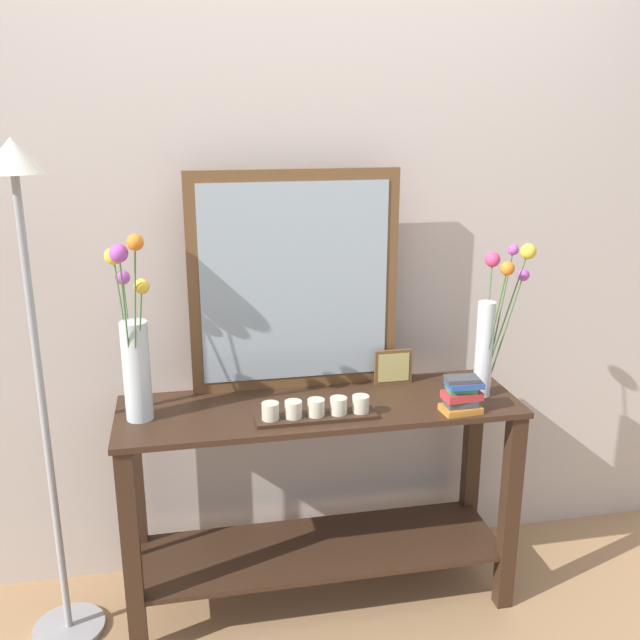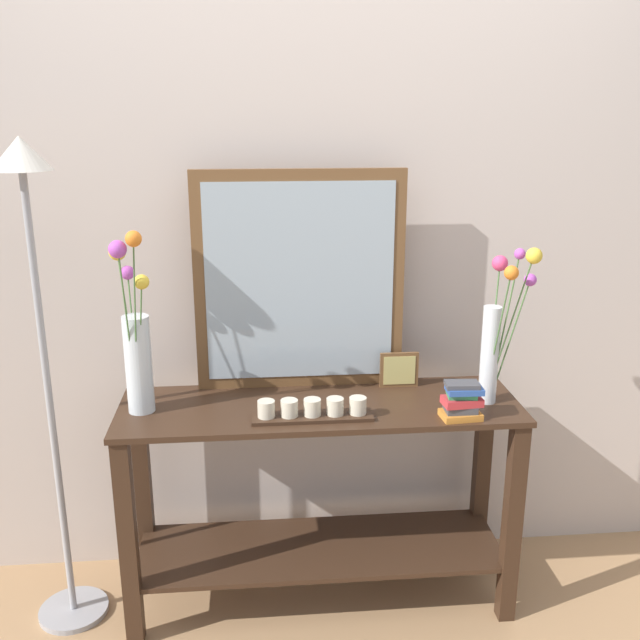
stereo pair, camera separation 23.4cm
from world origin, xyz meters
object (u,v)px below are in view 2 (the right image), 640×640
(mirror_leaning, at_px, (300,282))
(tall_vase_left, at_px, (136,343))
(book_stack, at_px, (462,401))
(floor_lamp, at_px, (39,312))
(picture_frame_small, at_px, (399,370))
(console_table, at_px, (320,482))
(vase_right, at_px, (497,330))
(candle_tray, at_px, (312,410))

(mirror_leaning, distance_m, tall_vase_left, 0.59)
(book_stack, bearing_deg, floor_lamp, 174.06)
(picture_frame_small, bearing_deg, mirror_leaning, 172.24)
(book_stack, bearing_deg, console_table, 161.32)
(mirror_leaning, height_order, tall_vase_left, mirror_leaning)
(mirror_leaning, distance_m, book_stack, 0.68)
(vase_right, relative_size, candle_tray, 1.40)
(vase_right, xyz_separation_m, book_stack, (-0.14, -0.11, -0.20))
(picture_frame_small, height_order, book_stack, picture_frame_small)
(picture_frame_small, distance_m, floor_lamp, 1.22)
(book_stack, bearing_deg, vase_right, 38.19)
(vase_right, relative_size, picture_frame_small, 3.96)
(book_stack, distance_m, floor_lamp, 1.37)
(tall_vase_left, height_order, book_stack, tall_vase_left)
(tall_vase_left, xyz_separation_m, floor_lamp, (-0.29, -0.00, 0.11))
(vase_right, height_order, picture_frame_small, vase_right)
(console_table, height_order, floor_lamp, floor_lamp)
(console_table, distance_m, floor_lamp, 1.10)
(tall_vase_left, distance_m, picture_frame_small, 0.92)
(mirror_leaning, distance_m, picture_frame_small, 0.48)
(mirror_leaning, bearing_deg, console_table, -73.09)
(picture_frame_small, bearing_deg, floor_lamp, -173.11)
(vase_right, bearing_deg, book_stack, -141.81)
(vase_right, distance_m, book_stack, 0.27)
(console_table, xyz_separation_m, mirror_leaning, (-0.05, 0.18, 0.68))
(vase_right, height_order, floor_lamp, floor_lamp)
(tall_vase_left, xyz_separation_m, vase_right, (1.18, -0.03, 0.02))
(candle_tray, height_order, picture_frame_small, picture_frame_small)
(console_table, xyz_separation_m, candle_tray, (-0.04, -0.11, 0.33))
(mirror_leaning, xyz_separation_m, tall_vase_left, (-0.54, -0.19, -0.15))
(console_table, xyz_separation_m, vase_right, (0.59, -0.04, 0.56))
(tall_vase_left, height_order, candle_tray, tall_vase_left)
(tall_vase_left, distance_m, book_stack, 1.06)
(candle_tray, height_order, floor_lamp, floor_lamp)
(candle_tray, relative_size, floor_lamp, 0.24)
(tall_vase_left, bearing_deg, vase_right, -1.50)
(book_stack, bearing_deg, mirror_leaning, 146.63)
(mirror_leaning, bearing_deg, floor_lamp, -167.08)
(mirror_leaning, xyz_separation_m, book_stack, (0.50, -0.33, -0.33))
(vase_right, relative_size, floor_lamp, 0.33)
(floor_lamp, bearing_deg, mirror_leaning, 12.92)
(book_stack, xyz_separation_m, floor_lamp, (-1.33, 0.14, 0.29))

